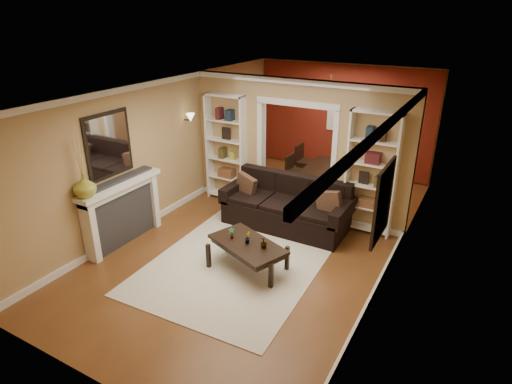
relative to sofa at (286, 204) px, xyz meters
The scene contains 30 objects.
floor 0.67m from the sofa, 107.70° to the right, with size 8.00×8.00×0.00m, color brown.
ceiling 2.28m from the sofa, 107.70° to the right, with size 8.00×8.00×0.00m, color white.
wall_back 3.66m from the sofa, 92.32° to the left, with size 8.00×8.00×0.00m, color tan.
wall_front 4.54m from the sofa, 91.85° to the right, with size 8.00×8.00×0.00m, color tan.
wall_left 2.59m from the sofa, 169.35° to the right, with size 8.00×8.00×0.00m, color tan.
wall_right 2.33m from the sofa, 12.06° to the right, with size 8.00×8.00×0.00m, color tan.
partition_wall 1.16m from the sofa, 100.84° to the left, with size 4.50×0.15×2.70m, color tan.
red_back_panel 3.62m from the sofa, 92.34° to the left, with size 4.44×0.04×2.64m, color maroon.
dining_window 3.65m from the sofa, 92.36° to the left, with size 0.78×0.03×0.98m, color #8CA5CC.
area_rug 1.52m from the sofa, 95.21° to the right, with size 2.59×3.63×0.01m, color beige.
sofa is the anchor object (origin of this frame).
pillow_left 0.88m from the sofa, behind, with size 0.43×0.12×0.43m, color brown.
pillow_right 0.89m from the sofa, ahead, with size 0.45×0.13×0.45m, color brown.
coffee_table 1.66m from the sofa, 86.12° to the right, with size 1.26×0.68×0.48m, color black.
plant_left 1.65m from the sofa, 96.37° to the right, with size 0.10×0.07×0.19m, color #336626.
plant_center 1.64m from the sofa, 86.12° to the right, with size 0.11×0.09×0.19m, color #336626.
plant_right 1.69m from the sofa, 76.12° to the right, with size 0.11×0.11×0.19m, color #336626.
bookshelf_left 1.91m from the sofa, 161.10° to the left, with size 0.90×0.30×2.30m, color white.
bookshelf_right 1.66m from the sofa, 22.41° to the left, with size 0.90×0.30×2.30m, color white.
fireplace 2.97m from the sofa, 138.88° to the right, with size 0.32×1.70×1.16m, color white.
vase 3.57m from the sofa, 130.13° to the right, with size 0.35×0.35×0.37m, color #9EA334.
mirror 3.35m from the sofa, 140.60° to the right, with size 0.03×0.95×1.10m, color silver.
wall_sconce 2.67m from the sofa, behind, with size 0.18×0.18×0.22m, color #FFE0A5.
framed_art 2.74m from the sofa, 35.06° to the right, with size 0.04×0.85×1.05m, color black.
dining_table 2.19m from the sofa, 90.96° to the left, with size 0.83×1.49×0.52m, color black.
dining_chair_nw 1.97m from the sofa, 107.34° to the left, with size 0.40×0.40×0.81m, color black.
dining_chair_ne 1.95m from the sofa, 74.70° to the left, with size 0.42×0.42×0.84m, color black.
dining_chair_sw 2.55m from the sofa, 103.31° to the left, with size 0.45×0.45×0.90m, color black.
dining_chair_se 2.53m from the sofa, 78.29° to the left, with size 0.45×0.45×0.91m, color black.
chandelier 2.73m from the sofa, 93.65° to the left, with size 0.50×0.50×0.30m, color #342417.
Camera 1 is at (3.26, -6.26, 3.88)m, focal length 30.00 mm.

